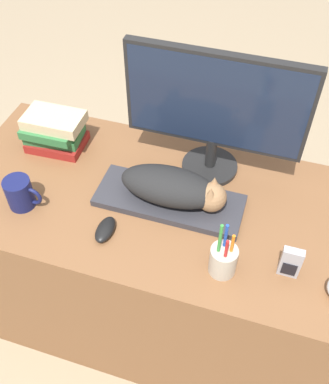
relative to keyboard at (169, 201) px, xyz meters
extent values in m
plane|color=#998466|center=(-0.03, -0.33, -0.78)|extent=(12.00, 12.00, 0.00)
cube|color=brown|center=(-0.03, 0.00, -0.39)|extent=(1.41, 0.66, 0.77)
cube|color=#2D2D33|center=(0.00, 0.00, 0.00)|extent=(0.48, 0.18, 0.02)
ellipsoid|color=black|center=(0.00, 0.00, 0.07)|extent=(0.32, 0.14, 0.11)
sphere|color=olive|center=(0.13, 0.00, 0.06)|extent=(0.09, 0.09, 0.09)
cone|color=olive|center=(0.13, -0.02, 0.11)|extent=(0.03, 0.03, 0.04)
cone|color=olive|center=(0.13, 0.02, 0.11)|extent=(0.03, 0.03, 0.04)
cylinder|color=black|center=(0.09, 0.20, 0.00)|extent=(0.19, 0.19, 0.02)
cylinder|color=black|center=(0.09, 0.20, 0.06)|extent=(0.04, 0.04, 0.12)
cube|color=black|center=(0.09, 0.20, 0.27)|extent=(0.57, 0.03, 0.33)
cube|color=#192338|center=(0.09, 0.19, 0.27)|extent=(0.55, 0.01, 0.30)
ellipsoid|color=black|center=(-0.15, -0.17, 0.00)|extent=(0.05, 0.10, 0.03)
cylinder|color=#141947|center=(-0.45, -0.15, 0.04)|extent=(0.09, 0.09, 0.11)
torus|color=#141947|center=(-0.41, -0.15, 0.04)|extent=(0.07, 0.01, 0.07)
cylinder|color=#B2A893|center=(0.22, -0.20, 0.04)|extent=(0.08, 0.08, 0.09)
cylinder|color=orange|center=(0.23, -0.19, 0.09)|extent=(0.01, 0.01, 0.12)
cylinder|color=#1E47B2|center=(0.21, -0.18, 0.10)|extent=(0.01, 0.01, 0.15)
cylinder|color=#338C38|center=(0.20, -0.20, 0.11)|extent=(0.01, 0.01, 0.17)
cylinder|color=#B21E1E|center=(0.22, -0.21, 0.09)|extent=(0.01, 0.01, 0.12)
cube|color=#99999E|center=(0.40, -0.15, 0.04)|extent=(0.06, 0.02, 0.11)
cube|color=black|center=(0.40, -0.16, 0.03)|extent=(0.04, 0.00, 0.05)
cube|color=maroon|center=(-0.47, 0.14, 0.00)|extent=(0.20, 0.15, 0.03)
cube|color=#2D6B38|center=(-0.48, 0.15, 0.04)|extent=(0.21, 0.14, 0.04)
cube|color=#2D6B38|center=(-0.48, 0.15, 0.07)|extent=(0.19, 0.17, 0.03)
cube|color=#C6B284|center=(-0.47, 0.14, 0.11)|extent=(0.21, 0.13, 0.04)
camera|label=1|loc=(0.27, -0.92, 1.09)|focal=42.00mm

